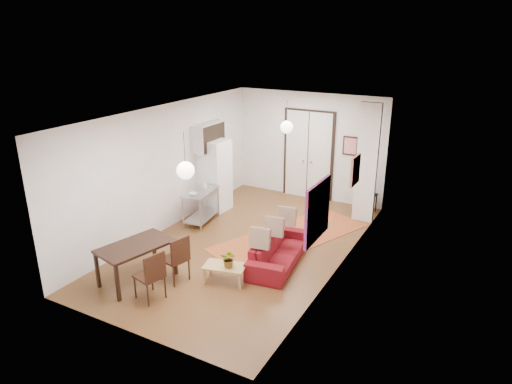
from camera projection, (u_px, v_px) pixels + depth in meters
The scene contains 27 objects.
floor at pixel (246, 245), 9.99m from camera, with size 7.00×7.00×0.00m, color brown.
ceiling at pixel (245, 113), 9.00m from camera, with size 4.20×7.00×0.02m, color white.
wall_back at pixel (309, 146), 12.39m from camera, with size 4.20×0.02×2.90m, color white.
wall_front at pixel (126, 250), 6.60m from camera, with size 4.20×0.02×2.90m, color white.
wall_left at pixel (166, 168), 10.44m from camera, with size 0.02×7.00×2.90m, color white.
wall_right at pixel (343, 199), 8.56m from camera, with size 0.02×7.00×2.90m, color white.
double_doors at pixel (308, 155), 12.44m from camera, with size 1.44×0.06×2.50m, color white.
stub_partition at pixel (367, 164), 10.78m from camera, with size 0.50×0.10×2.90m, color white.
wall_cabinet at pixel (209, 137), 11.44m from camera, with size 0.35×1.00×0.70m, color silver.
painting_popart at pixel (318, 211), 7.46m from camera, with size 0.05×1.00×1.00m, color red.
painting_abstract at pixel (355, 170), 9.11m from camera, with size 0.05×0.50×0.60m, color beige.
poster_back at pixel (350, 146), 11.80m from camera, with size 0.40×0.03×0.50m, color red.
print_left at pixel (214, 131), 11.91m from camera, with size 0.03×0.44×0.54m, color olive.
pendant_back at pixel (287, 127), 10.88m from camera, with size 0.30×0.30×0.80m.
pendant_front at pixel (186, 170), 7.57m from camera, with size 0.30×0.30×0.80m.
kilim_rug at pixel (291, 237), 10.38m from camera, with size 1.42×3.78×0.01m, color #B3552C.
sofa at pixel (278, 251), 9.12m from camera, with size 1.93×0.75×0.56m, color maroon.
coffee_table at pixel (225, 268), 8.45m from camera, with size 0.84×0.59×0.34m.
potted_plant at pixel (229, 259), 8.33m from camera, with size 0.26×0.30×0.33m, color #316E33.
kitchen_counter at pixel (201, 203), 10.97m from camera, with size 0.68×1.13×0.82m.
bowl at pixel (193, 194), 10.61m from camera, with size 0.19×0.19×0.05m, color silver.
soap_bottle at pixel (205, 184), 11.07m from camera, with size 0.08×0.08×0.17m, color #509FAD.
fridge at pixel (215, 175), 11.68m from camera, with size 0.65×0.65×1.84m, color white.
dining_table at pixel (136, 249), 8.37m from camera, with size 1.06×1.48×0.74m.
dining_chair_near at pixel (177, 253), 8.51m from camera, with size 0.53×0.67×0.92m.
dining_chair_far at pixel (152, 269), 7.93m from camera, with size 0.53×0.67×0.92m.
black_side_chair at pixel (367, 190), 11.69m from camera, with size 0.57×0.58×0.97m.
Camera 1 is at (4.48, -7.81, 4.48)m, focal length 32.00 mm.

